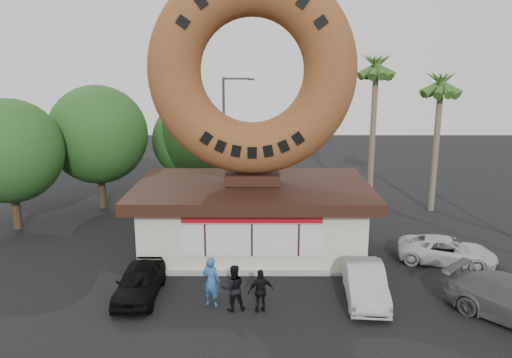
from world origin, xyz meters
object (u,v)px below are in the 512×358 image
object	(u,v)px
giant_donut	(252,71)
person_left	(211,282)
car_silver	(365,283)
person_right	(261,291)
street_lamp	(226,131)
car_black	(139,282)
donut_shop	(253,214)
person_center	(233,288)
car_white	(447,251)

from	to	relation	value
giant_donut	person_left	size ratio (longest dim) A/B	4.94
giant_donut	car_silver	world-z (taller)	giant_donut
person_right	street_lamp	bearing A→B (deg)	-97.46
car_black	giant_donut	bearing A→B (deg)	50.84
person_left	person_right	world-z (taller)	person_left
donut_shop	person_left	distance (m)	6.15
giant_donut	car_black	distance (m)	10.46
donut_shop	car_silver	size ratio (longest dim) A/B	2.72
street_lamp	person_center	xyz separation A→B (m)	(1.21, -16.29, -3.60)
donut_shop	person_left	size ratio (longest dim) A/B	5.79
person_left	car_silver	bearing A→B (deg)	-154.08
person_right	person_left	bearing A→B (deg)	-29.87
car_silver	person_left	bearing A→B (deg)	-170.31
car_black	person_left	bearing A→B (deg)	-12.50
person_right	car_black	world-z (taller)	person_right
donut_shop	person_left	xyz separation A→B (m)	(-1.49, -5.91, -0.80)
giant_donut	car_white	world-z (taller)	giant_donut
street_lamp	car_silver	xyz separation A→B (m)	(6.25, -15.40, -3.80)
street_lamp	person_left	size ratio (longest dim) A/B	4.14
giant_donut	car_silver	bearing A→B (deg)	-50.87
giant_donut	car_black	size ratio (longest dim) A/B	2.48
street_lamp	person_right	bearing A→B (deg)	-82.30
car_silver	donut_shop	bearing A→B (deg)	133.78
person_left	person_center	bearing A→B (deg)	177.69
car_silver	car_white	distance (m)	5.71
person_right	car_white	bearing A→B (deg)	-166.88
person_left	giant_donut	bearing A→B (deg)	-83.36
donut_shop	car_black	world-z (taller)	donut_shop
person_center	person_right	distance (m)	1.02
person_center	car_black	bearing A→B (deg)	-28.65
giant_donut	car_white	xyz separation A→B (m)	(8.86, -1.84, -7.98)
person_left	person_center	distance (m)	0.93
person_right	donut_shop	bearing A→B (deg)	-101.89
person_center	person_right	size ratio (longest dim) A/B	1.07
person_center	car_black	size ratio (longest dim) A/B	0.46
street_lamp	car_white	distance (m)	16.44
car_silver	car_white	size ratio (longest dim) A/B	0.96
person_right	car_silver	distance (m)	4.16
person_center	car_white	bearing A→B (deg)	-168.22
donut_shop	person_right	bearing A→B (deg)	-86.73
person_right	car_black	size ratio (longest dim) A/B	0.43
car_black	car_white	xyz separation A→B (m)	(13.22, 3.43, -0.06)
person_right	car_silver	xyz separation A→B (m)	(4.03, 1.02, -0.14)
donut_shop	car_silver	world-z (taller)	donut_shop
person_left	car_white	world-z (taller)	person_left
street_lamp	donut_shop	bearing A→B (deg)	-79.50
street_lamp	person_center	bearing A→B (deg)	-85.74
car_silver	car_white	world-z (taller)	car_silver
donut_shop	person_right	world-z (taller)	donut_shop
car_black	car_silver	size ratio (longest dim) A/B	0.94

